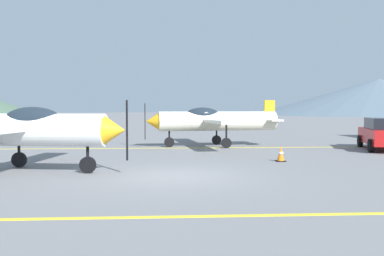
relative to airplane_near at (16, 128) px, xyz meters
name	(u,v)px	position (x,y,z in m)	size (l,w,h in m)	color
ground_plane	(173,176)	(5.12, -1.10, -1.44)	(400.00, 400.00, 0.00)	slate
apron_line_near	(177,217)	(5.12, -5.89, -1.43)	(80.00, 0.16, 0.01)	yellow
apron_line_far	(171,148)	(5.12, 7.85, -1.43)	(80.00, 0.16, 0.01)	yellow
airplane_near	(16,128)	(0.00, 0.00, 0.00)	(7.45, 8.54, 2.55)	white
airplane_mid	(213,120)	(7.45, 8.67, 0.00)	(7.45, 8.54, 2.55)	silver
traffic_cone_front	(281,154)	(9.41, 2.13, -1.15)	(0.36, 0.36, 0.59)	black
hill_centerleft	(379,97)	(72.40, 113.75, 4.31)	(79.21, 79.21, 11.50)	slate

